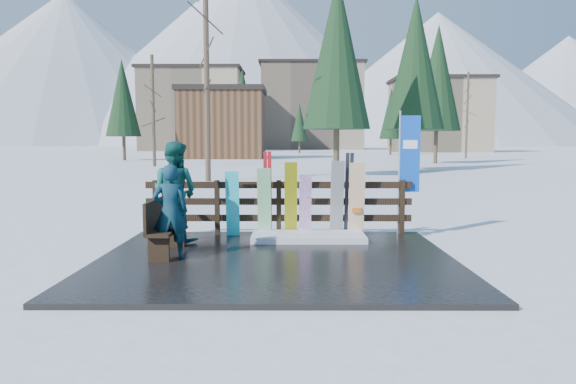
{
  "coord_description": "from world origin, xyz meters",
  "views": [
    {
      "loc": [
        0.23,
        -8.53,
        2.04
      ],
      "look_at": [
        0.2,
        1.0,
        1.1
      ],
      "focal_mm": 32.0,
      "sensor_mm": 36.0,
      "label": 1
    }
  ],
  "objects_px": {
    "snowboard_1": "(264,202)",
    "snowboard_0": "(233,204)",
    "person_front": "(170,212)",
    "snowboard_2": "(291,199)",
    "snowboard_3": "(305,205)",
    "snowboard_4": "(337,199)",
    "bench": "(163,225)",
    "rental_flag": "(407,158)",
    "snowboard_5": "(357,200)",
    "person_back": "(175,192)"
  },
  "relations": [
    {
      "from": "bench",
      "to": "rental_flag",
      "type": "xyz_separation_m",
      "value": [
        4.68,
        1.97,
        1.09
      ]
    },
    {
      "from": "bench",
      "to": "snowboard_1",
      "type": "height_order",
      "value": "snowboard_1"
    },
    {
      "from": "snowboard_0",
      "to": "snowboard_1",
      "type": "distance_m",
      "value": 0.66
    },
    {
      "from": "rental_flag",
      "to": "person_back",
      "type": "distance_m",
      "value": 4.83
    },
    {
      "from": "snowboard_2",
      "to": "person_front",
      "type": "height_order",
      "value": "person_front"
    },
    {
      "from": "snowboard_3",
      "to": "snowboard_4",
      "type": "xyz_separation_m",
      "value": [
        0.65,
        -0.0,
        0.14
      ]
    },
    {
      "from": "bench",
      "to": "snowboard_3",
      "type": "relative_size",
      "value": 1.13
    },
    {
      "from": "snowboard_2",
      "to": "snowboard_5",
      "type": "bearing_deg",
      "value": 0.0
    },
    {
      "from": "snowboard_1",
      "to": "snowboard_3",
      "type": "xyz_separation_m",
      "value": [
        0.85,
        0.0,
        -0.07
      ]
    },
    {
      "from": "snowboard_1",
      "to": "person_front",
      "type": "height_order",
      "value": "person_front"
    },
    {
      "from": "snowboard_3",
      "to": "snowboard_5",
      "type": "xyz_separation_m",
      "value": [
        1.06,
        0.0,
        0.12
      ]
    },
    {
      "from": "snowboard_5",
      "to": "bench",
      "type": "bearing_deg",
      "value": -154.67
    },
    {
      "from": "person_back",
      "to": "snowboard_0",
      "type": "bearing_deg",
      "value": -129.2
    },
    {
      "from": "snowboard_4",
      "to": "person_back",
      "type": "relative_size",
      "value": 0.82
    },
    {
      "from": "bench",
      "to": "snowboard_3",
      "type": "distance_m",
      "value": 3.05
    },
    {
      "from": "snowboard_3",
      "to": "snowboard_5",
      "type": "relative_size",
      "value": 0.86
    },
    {
      "from": "snowboard_3",
      "to": "person_back",
      "type": "xyz_separation_m",
      "value": [
        -2.56,
        -0.58,
        0.33
      ]
    },
    {
      "from": "person_back",
      "to": "snowboard_4",
      "type": "bearing_deg",
      "value": -147.72
    },
    {
      "from": "bench",
      "to": "snowboard_3",
      "type": "height_order",
      "value": "snowboard_3"
    },
    {
      "from": "snowboard_1",
      "to": "snowboard_4",
      "type": "bearing_deg",
      "value": 0.0
    },
    {
      "from": "snowboard_2",
      "to": "snowboard_3",
      "type": "xyz_separation_m",
      "value": [
        0.3,
        0.0,
        -0.13
      ]
    },
    {
      "from": "snowboard_0",
      "to": "snowboard_5",
      "type": "xyz_separation_m",
      "value": [
        2.56,
        0.0,
        0.09
      ]
    },
    {
      "from": "bench",
      "to": "snowboard_0",
      "type": "height_order",
      "value": "snowboard_0"
    },
    {
      "from": "snowboard_1",
      "to": "snowboard_5",
      "type": "bearing_deg",
      "value": 0.0
    },
    {
      "from": "snowboard_2",
      "to": "snowboard_5",
      "type": "height_order",
      "value": "snowboard_2"
    },
    {
      "from": "snowboard_5",
      "to": "rental_flag",
      "type": "bearing_deg",
      "value": 13.92
    },
    {
      "from": "snowboard_4",
      "to": "rental_flag",
      "type": "distance_m",
      "value": 1.72
    },
    {
      "from": "snowboard_2",
      "to": "snowboard_1",
      "type": "bearing_deg",
      "value": -180.0
    },
    {
      "from": "snowboard_2",
      "to": "snowboard_4",
      "type": "height_order",
      "value": "snowboard_4"
    },
    {
      "from": "snowboard_5",
      "to": "person_back",
      "type": "relative_size",
      "value": 0.79
    },
    {
      "from": "snowboard_1",
      "to": "snowboard_2",
      "type": "height_order",
      "value": "snowboard_2"
    },
    {
      "from": "snowboard_4",
      "to": "snowboard_5",
      "type": "bearing_deg",
      "value": 0.0
    },
    {
      "from": "bench",
      "to": "snowboard_2",
      "type": "bearing_deg",
      "value": 37.27
    },
    {
      "from": "snowboard_4",
      "to": "rental_flag",
      "type": "relative_size",
      "value": 0.62
    },
    {
      "from": "bench",
      "to": "rental_flag",
      "type": "bearing_deg",
      "value": 22.82
    },
    {
      "from": "snowboard_0",
      "to": "snowboard_4",
      "type": "bearing_deg",
      "value": -0.0
    },
    {
      "from": "snowboard_0",
      "to": "rental_flag",
      "type": "relative_size",
      "value": 0.53
    },
    {
      "from": "bench",
      "to": "snowboard_4",
      "type": "xyz_separation_m",
      "value": [
        3.19,
        1.7,
        0.27
      ]
    },
    {
      "from": "rental_flag",
      "to": "person_front",
      "type": "bearing_deg",
      "value": -152.43
    },
    {
      "from": "snowboard_1",
      "to": "rental_flag",
      "type": "relative_size",
      "value": 0.56
    },
    {
      "from": "snowboard_2",
      "to": "snowboard_3",
      "type": "relative_size",
      "value": 1.2
    },
    {
      "from": "snowboard_4",
      "to": "snowboard_5",
      "type": "distance_m",
      "value": 0.4
    },
    {
      "from": "snowboard_3",
      "to": "snowboard_2",
      "type": "bearing_deg",
      "value": -180.0
    },
    {
      "from": "snowboard_5",
      "to": "person_back",
      "type": "xyz_separation_m",
      "value": [
        -3.62,
        -0.58,
        0.21
      ]
    },
    {
      "from": "snowboard_0",
      "to": "snowboard_1",
      "type": "xyz_separation_m",
      "value": [
        0.66,
        -0.0,
        0.03
      ]
    },
    {
      "from": "snowboard_1",
      "to": "snowboard_0",
      "type": "bearing_deg",
      "value": 180.0
    },
    {
      "from": "bench",
      "to": "person_back",
      "type": "relative_size",
      "value": 0.77
    },
    {
      "from": "bench",
      "to": "snowboard_0",
      "type": "xyz_separation_m",
      "value": [
        1.03,
        1.7,
        0.16
      ]
    },
    {
      "from": "person_front",
      "to": "snowboard_0",
      "type": "bearing_deg",
      "value": -122.32
    },
    {
      "from": "bench",
      "to": "rental_flag",
      "type": "height_order",
      "value": "rental_flag"
    }
  ]
}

